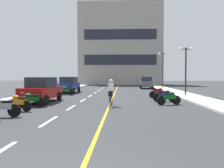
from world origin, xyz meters
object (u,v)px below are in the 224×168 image
object	(u,v)px
motorcycle_7	(158,92)
parked_car_far	(146,83)
motorcycle_8	(66,90)
motorcycle_3	(18,102)
parked_car_mid	(69,85)
parked_car_near	(42,90)
cyclist_rider	(111,92)
motorcycle_6	(165,95)
motorcycle_2	(2,107)
motorcycle_4	(32,100)
motorcycle_5	(169,98)
street_lamp_mid	(186,59)
street_lamp_far	(163,62)

from	to	relation	value
motorcycle_7	parked_car_far	bearing A→B (deg)	87.72
motorcycle_7	motorcycle_8	bearing A→B (deg)	164.94
parked_car_far	motorcycle_3	bearing A→B (deg)	-112.79
parked_car_mid	motorcycle_7	bearing A→B (deg)	-30.40
parked_car_near	cyclist_rider	size ratio (longest dim) A/B	2.40
motorcycle_6	motorcycle_8	distance (m)	10.20
motorcycle_2	motorcycle_4	distance (m)	3.20
motorcycle_4	motorcycle_8	distance (m)	8.61
motorcycle_5	motorcycle_6	bearing A→B (deg)	88.04
parked_car_far	motorcycle_7	bearing A→B (deg)	-92.28
cyclist_rider	motorcycle_3	bearing A→B (deg)	-157.41
motorcycle_5	motorcycle_7	bearing A→B (deg)	89.01
motorcycle_8	cyclist_rider	world-z (taller)	cyclist_rider
street_lamp_mid	motorcycle_8	distance (m)	12.07
motorcycle_5	motorcycle_8	bearing A→B (deg)	140.80
parked_car_mid	motorcycle_3	size ratio (longest dim) A/B	2.58
street_lamp_far	motorcycle_7	size ratio (longest dim) A/B	3.29
parked_car_near	motorcycle_3	bearing A→B (deg)	-87.06
street_lamp_far	parked_car_near	bearing A→B (deg)	-123.56
street_lamp_mid	motorcycle_5	world-z (taller)	street_lamp_mid
motorcycle_2	motorcycle_8	xyz separation A→B (m)	(-0.03, 11.82, 0.00)
parked_car_far	cyclist_rider	world-z (taller)	parked_car_far
street_lamp_far	parked_car_mid	world-z (taller)	street_lamp_far
motorcycle_8	street_lamp_mid	bearing A→B (deg)	-1.12
street_lamp_mid	motorcycle_8	size ratio (longest dim) A/B	2.75
motorcycle_6	parked_car_far	bearing A→B (deg)	88.04
motorcycle_6	cyclist_rider	distance (m)	4.72
motorcycle_8	parked_car_near	bearing A→B (deg)	-92.56
street_lamp_far	motorcycle_8	size ratio (longest dim) A/B	3.27
motorcycle_7	parked_car_near	bearing A→B (deg)	-157.87
parked_car_far	motorcycle_3	size ratio (longest dim) A/B	2.60
parked_car_far	motorcycle_2	size ratio (longest dim) A/B	2.50
parked_car_mid	motorcycle_2	distance (m)	14.90
motorcycle_7	street_lamp_mid	bearing A→B (deg)	35.73
street_lamp_mid	motorcycle_2	world-z (taller)	street_lamp_mid
motorcycle_7	motorcycle_2	bearing A→B (deg)	-132.61
motorcycle_5	motorcycle_7	distance (m)	4.71
motorcycle_6	motorcycle_2	bearing A→B (deg)	-143.11
motorcycle_2	cyclist_rider	distance (m)	6.18
motorcycle_4	cyclist_rider	distance (m)	4.83
motorcycle_3	motorcycle_4	size ratio (longest dim) A/B	0.97
parked_car_far	motorcycle_8	world-z (taller)	parked_car_far
parked_car_near	motorcycle_3	size ratio (longest dim) A/B	2.59
motorcycle_6	street_lamp_far	bearing A→B (deg)	79.89
motorcycle_6	motorcycle_7	bearing A→B (deg)	89.59
parked_car_near	motorcycle_7	xyz separation A→B (m)	(9.00, 3.66, -0.44)
motorcycle_6	motorcycle_7	size ratio (longest dim) A/B	1.04
parked_car_mid	motorcycle_4	world-z (taller)	parked_car_mid
street_lamp_mid	cyclist_rider	size ratio (longest dim) A/B	2.58
street_lamp_mid	cyclist_rider	bearing A→B (deg)	-131.43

